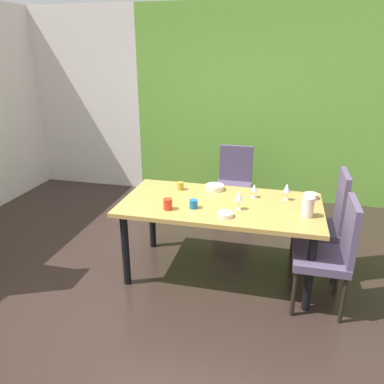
# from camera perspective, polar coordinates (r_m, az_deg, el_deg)

# --- Properties ---
(ground_plane) EXTENTS (5.93, 5.63, 0.02)m
(ground_plane) POSITION_cam_1_polar(r_m,az_deg,el_deg) (3.48, -5.07, -16.18)
(ground_plane) COLOR #2D201B
(back_panel_interior) EXTENTS (1.79, 0.10, 2.69)m
(back_panel_interior) POSITION_cam_1_polar(r_m,az_deg,el_deg) (6.21, -15.91, 13.31)
(back_panel_interior) COLOR silver
(back_panel_interior) RESTS_ON ground_plane
(garden_window_panel) EXTENTS (4.14, 0.10, 2.69)m
(garden_window_panel) POSITION_cam_1_polar(r_m,az_deg,el_deg) (5.43, 13.36, 12.56)
(garden_window_panel) COLOR #67A239
(garden_window_panel) RESTS_ON ground_plane
(dining_table) EXTENTS (1.83, 0.94, 0.76)m
(dining_table) POSITION_cam_1_polar(r_m,az_deg,el_deg) (3.50, 4.37, -2.91)
(dining_table) COLOR #B18943
(dining_table) RESTS_ON ground_plane
(chair_right_near) EXTENTS (0.44, 0.44, 0.99)m
(chair_right_near) POSITION_cam_1_polar(r_m,az_deg,el_deg) (3.29, 20.54, -8.33)
(chair_right_near) COLOR #514560
(chair_right_near) RESTS_ON ground_plane
(chair_right_far) EXTENTS (0.44, 0.44, 1.04)m
(chair_right_far) POSITION_cam_1_polar(r_m,az_deg,el_deg) (3.80, 19.79, -3.93)
(chair_right_far) COLOR #514560
(chair_right_far) RESTS_ON ground_plane
(chair_head_far) EXTENTS (0.44, 0.45, 0.95)m
(chair_head_far) POSITION_cam_1_polar(r_m,az_deg,el_deg) (4.77, 6.45, 1.81)
(chair_head_far) COLOR #514560
(chair_head_far) RESTS_ON ground_plane
(wine_glass_near_window) EXTENTS (0.07, 0.07, 0.17)m
(wine_glass_near_window) POSITION_cam_1_polar(r_m,az_deg,el_deg) (3.59, 14.26, 0.58)
(wine_glass_near_window) COLOR silver
(wine_glass_near_window) RESTS_ON dining_table
(wine_glass_front) EXTENTS (0.07, 0.07, 0.17)m
(wine_glass_front) POSITION_cam_1_polar(r_m,az_deg,el_deg) (3.29, 7.14, -0.61)
(wine_glass_front) COLOR silver
(wine_glass_front) RESTS_ON dining_table
(wine_glass_rear) EXTENTS (0.07, 0.07, 0.13)m
(wine_glass_rear) POSITION_cam_1_polar(r_m,az_deg,el_deg) (3.59, 9.47, 0.56)
(wine_glass_rear) COLOR silver
(wine_glass_rear) RESTS_ON dining_table
(serving_bowl_right) EXTENTS (0.13, 0.13, 0.05)m
(serving_bowl_right) POSITION_cam_1_polar(r_m,az_deg,el_deg) (3.73, 17.68, -0.56)
(serving_bowl_right) COLOR silver
(serving_bowl_right) RESTS_ON dining_table
(serving_bowl_west) EXTENTS (0.14, 0.14, 0.04)m
(serving_bowl_west) POSITION_cam_1_polar(r_m,az_deg,el_deg) (3.18, 5.13, -3.40)
(serving_bowl_west) COLOR silver
(serving_bowl_west) RESTS_ON dining_table
(serving_bowl_left) EXTENTS (0.19, 0.19, 0.05)m
(serving_bowl_left) POSITION_cam_1_polar(r_m,az_deg,el_deg) (3.77, 3.45, 0.71)
(serving_bowl_left) COLOR beige
(serving_bowl_left) RESTS_ON dining_table
(cup_center) EXTENTS (0.08, 0.08, 0.10)m
(cup_center) POSITION_cam_1_polar(r_m,az_deg,el_deg) (3.30, -3.71, -1.85)
(cup_center) COLOR red
(cup_center) RESTS_ON dining_table
(cup_north) EXTENTS (0.07, 0.07, 0.08)m
(cup_north) POSITION_cam_1_polar(r_m,az_deg,el_deg) (3.32, 0.23, -1.84)
(cup_north) COLOR #175DA0
(cup_north) RESTS_ON dining_table
(cup_corner) EXTENTS (0.07, 0.07, 0.08)m
(cup_corner) POSITION_cam_1_polar(r_m,az_deg,el_deg) (3.76, -1.78, 0.93)
(cup_corner) COLOR #AD8E29
(cup_corner) RESTS_ON dining_table
(pitcher_east) EXTENTS (0.11, 0.10, 0.18)m
(pitcher_east) POSITION_cam_1_polar(r_m,az_deg,el_deg) (3.29, 17.24, -2.16)
(pitcher_east) COLOR beige
(pitcher_east) RESTS_ON dining_table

